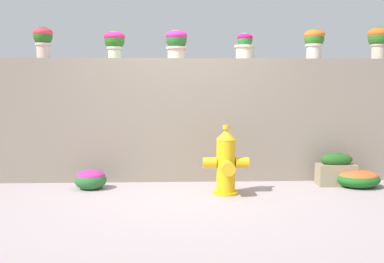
# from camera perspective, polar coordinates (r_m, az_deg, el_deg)

# --- Properties ---
(ground_plane) EXTENTS (24.00, 24.00, 0.00)m
(ground_plane) POSITION_cam_1_polar(r_m,az_deg,el_deg) (5.50, -1.40, -8.14)
(ground_plane) COLOR #A59498
(stone_wall) EXTENTS (6.42, 0.36, 1.70)m
(stone_wall) POSITION_cam_1_polar(r_m,az_deg,el_deg) (6.38, -1.56, 1.47)
(stone_wall) COLOR gray
(stone_wall) RESTS_ON ground
(potted_plant_1) EXTENTS (0.27, 0.27, 0.44)m
(potted_plant_1) POSITION_cam_1_polar(r_m,az_deg,el_deg) (6.67, -18.23, 11.07)
(potted_plant_1) COLOR beige
(potted_plant_1) RESTS_ON stone_wall
(potted_plant_2) EXTENTS (0.29, 0.29, 0.39)m
(potted_plant_2) POSITION_cam_1_polar(r_m,az_deg,el_deg) (6.43, -9.71, 11.13)
(potted_plant_2) COLOR beige
(potted_plant_2) RESTS_ON stone_wall
(potted_plant_3) EXTENTS (0.30, 0.30, 0.41)m
(potted_plant_3) POSITION_cam_1_polar(r_m,az_deg,el_deg) (6.40, -1.96, 11.22)
(potted_plant_3) COLOR beige
(potted_plant_3) RESTS_ON stone_wall
(potted_plant_4) EXTENTS (0.29, 0.29, 0.36)m
(potted_plant_4) POSITION_cam_1_polar(r_m,az_deg,el_deg) (6.43, 6.65, 10.74)
(potted_plant_4) COLOR beige
(potted_plant_4) RESTS_ON stone_wall
(potted_plant_5) EXTENTS (0.29, 0.29, 0.42)m
(potted_plant_5) POSITION_cam_1_polar(r_m,az_deg,el_deg) (6.67, 15.11, 11.00)
(potted_plant_5) COLOR beige
(potted_plant_5) RESTS_ON stone_wall
(potted_plant_6) EXTENTS (0.32, 0.32, 0.46)m
(potted_plant_6) POSITION_cam_1_polar(r_m,az_deg,el_deg) (7.05, 22.43, 10.77)
(potted_plant_6) COLOR beige
(potted_plant_6) RESTS_ON stone_wall
(fire_hydrant) EXTENTS (0.56, 0.45, 0.85)m
(fire_hydrant) POSITION_cam_1_polar(r_m,az_deg,el_deg) (5.56, 4.29, -4.01)
(fire_hydrant) COLOR yellow
(fire_hydrant) RESTS_ON ground
(flower_bush_left) EXTENTS (0.57, 0.51, 0.23)m
(flower_bush_left) POSITION_cam_1_polar(r_m,az_deg,el_deg) (6.37, 20.11, -5.50)
(flower_bush_left) COLOR #1E6220
(flower_bush_left) RESTS_ON ground
(flower_bush_right) EXTENTS (0.41, 0.37, 0.26)m
(flower_bush_right) POSITION_cam_1_polar(r_m,az_deg,el_deg) (6.01, -12.64, -5.82)
(flower_bush_right) COLOR #2B6932
(flower_bush_right) RESTS_ON ground
(planter_box) EXTENTS (0.50, 0.25, 0.44)m
(planter_box) POSITION_cam_1_polar(r_m,az_deg,el_deg) (6.36, 17.67, -4.63)
(planter_box) COLOR gray
(planter_box) RESTS_ON ground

